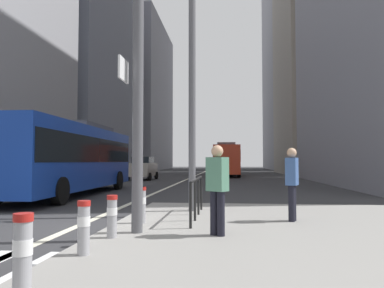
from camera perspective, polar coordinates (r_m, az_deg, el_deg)
name	(u,v)px	position (r m, az deg, el deg)	size (l,w,h in m)	color
ground_plane	(182,182)	(28.84, -1.54, -5.75)	(160.00, 160.00, 0.00)	#303033
median_island	(327,237)	(7.94, 19.90, -13.21)	(9.00, 10.00, 0.15)	gray
lane_centre_line	(194,176)	(38.77, 0.32, -4.96)	(0.20, 80.00, 0.01)	beige
office_tower_left_far	(129,98)	(75.05, -9.64, 6.98)	(13.95, 23.89, 28.16)	gray
office_tower_right_far	(296,37)	(79.99, 15.58, 15.48)	(11.11, 25.73, 52.68)	gray
city_bus_blue_oncoming	(71,155)	(18.00, -18.04, -1.63)	(2.88, 11.73, 3.40)	#14389E
city_bus_red_receding	(226,159)	(39.67, 5.19, -2.25)	(2.88, 11.27, 3.40)	red
car_oncoming_mid	(143,168)	(31.92, -7.55, -3.66)	(2.06, 4.06, 1.94)	#B2A899
car_receding_near	(231,165)	(54.34, 5.93, -3.25)	(2.14, 4.16, 1.94)	silver
traffic_signal_gantry	(53,39)	(8.48, -20.46, 14.84)	(5.46, 0.65, 6.00)	#515156
street_lamp_post	(192,32)	(11.27, 0.01, 16.68)	(5.50, 0.32, 8.00)	#56565B
bollard_front	(23,253)	(4.21, -24.44, -14.89)	(0.20, 0.20, 0.88)	#99999E
bollard_left	(84,225)	(5.95, -16.20, -11.72)	(0.20, 0.20, 0.81)	#99999E
bollard_right	(112,214)	(7.13, -12.12, -10.38)	(0.20, 0.20, 0.78)	#99999E
bollard_back	(142,203)	(8.66, -7.68, -8.88)	(0.20, 0.20, 0.82)	#99999E
pedestrian_railing	(197,190)	(9.40, 0.74, -7.02)	(0.06, 3.10, 0.98)	black
pedestrian_waiting	(292,180)	(9.14, 15.02, -5.37)	(0.36, 0.44, 1.72)	black
pedestrian_walking	(217,185)	(7.15, 3.89, -6.27)	(0.45, 0.41, 1.71)	black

